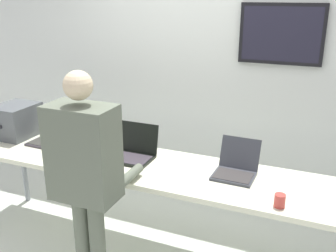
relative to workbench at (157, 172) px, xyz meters
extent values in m
cube|color=silver|center=(0.00, 1.13, 0.56)|extent=(8.00, 0.06, 2.61)
cube|color=black|center=(0.72, 1.08, 1.00)|extent=(0.73, 0.05, 0.53)
cube|color=#201F2D|center=(0.72, 1.06, 1.00)|extent=(0.67, 0.02, 0.47)
cube|color=beige|center=(0.00, 0.00, 0.03)|extent=(3.46, 0.70, 0.04)
cylinder|color=gray|center=(-1.63, 0.25, -0.37)|extent=(0.05, 0.05, 0.76)
cube|color=#52575B|center=(-1.51, 0.12, 0.20)|extent=(0.33, 0.39, 0.30)
cube|color=black|center=(-1.51, -0.09, 0.20)|extent=(0.04, 0.01, 0.03)
cube|color=#3A353C|center=(-1.10, 0.04, 0.06)|extent=(0.34, 0.24, 0.02)
cube|color=#34342F|center=(-1.10, 0.03, 0.07)|extent=(0.31, 0.19, 0.00)
cube|color=#3A353C|center=(-1.10, 0.18, 0.18)|extent=(0.33, 0.08, 0.22)
cube|color=black|center=(-1.10, 0.18, 0.18)|extent=(0.30, 0.06, 0.19)
cube|color=black|center=(-0.26, 0.03, 0.06)|extent=(0.37, 0.26, 0.02)
cube|color=#352F36|center=(-0.26, 0.02, 0.07)|extent=(0.35, 0.21, 0.00)
cube|color=black|center=(-0.26, 0.18, 0.19)|extent=(0.37, 0.06, 0.25)
cube|color=white|center=(-0.26, 0.18, 0.19)|extent=(0.35, 0.05, 0.22)
cube|color=#373A41|center=(0.60, 0.04, 0.06)|extent=(0.31, 0.25, 0.02)
cube|color=#312F2E|center=(0.60, 0.03, 0.07)|extent=(0.28, 0.20, 0.00)
cube|color=#373A41|center=(0.60, 0.21, 0.18)|extent=(0.30, 0.10, 0.23)
cube|color=black|center=(0.60, 0.21, 0.18)|extent=(0.27, 0.08, 0.20)
cylinder|color=#5A6352|center=(-0.29, -0.63, -0.35)|extent=(0.11, 0.11, 0.80)
cylinder|color=#5A6352|center=(-0.17, -0.63, -0.35)|extent=(0.11, 0.11, 0.80)
cube|color=#5A6352|center=(-0.23, -0.63, 0.37)|extent=(0.44, 0.26, 0.63)
sphere|color=beige|center=(-0.23, -0.63, 0.81)|extent=(0.18, 0.18, 0.18)
cylinder|color=#5A6352|center=(-0.39, -0.34, 0.10)|extent=(0.07, 0.32, 0.07)
cylinder|color=#5A6352|center=(-0.06, -0.34, 0.10)|extent=(0.07, 0.32, 0.07)
cylinder|color=#C24037|center=(0.97, -0.25, 0.09)|extent=(0.07, 0.07, 0.09)
camera|label=1|loc=(1.16, -2.52, 1.34)|focal=41.35mm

